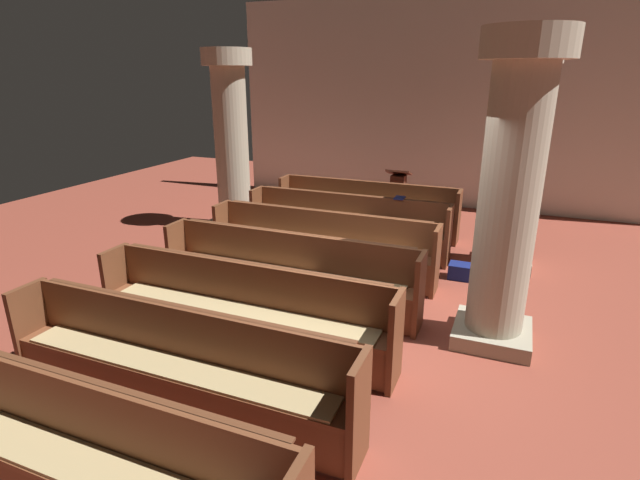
% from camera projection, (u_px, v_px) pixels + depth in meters
% --- Properties ---
extents(ground_plane, '(19.20, 19.20, 0.00)m').
position_uv_depth(ground_plane, '(368.00, 321.00, 6.04)').
color(ground_plane, brown).
extents(back_wall, '(10.00, 0.16, 4.50)m').
position_uv_depth(back_wall, '(453.00, 105.00, 10.64)').
color(back_wall, silver).
rests_on(back_wall, ground).
extents(pew_row_0, '(3.46, 0.46, 0.96)m').
position_uv_depth(pew_row_0, '(366.00, 206.00, 9.27)').
color(pew_row_0, brown).
rests_on(pew_row_0, ground).
extents(pew_row_1, '(3.46, 0.46, 0.96)m').
position_uv_depth(pew_row_1, '(346.00, 222.00, 8.27)').
color(pew_row_1, brown).
rests_on(pew_row_1, ground).
extents(pew_row_2, '(3.46, 0.47, 0.96)m').
position_uv_depth(pew_row_2, '(321.00, 243.00, 7.27)').
color(pew_row_2, brown).
rests_on(pew_row_2, ground).
extents(pew_row_3, '(3.46, 0.46, 0.96)m').
position_uv_depth(pew_row_3, '(288.00, 270.00, 6.27)').
color(pew_row_3, brown).
rests_on(pew_row_3, ground).
extents(pew_row_4, '(3.46, 0.46, 0.96)m').
position_uv_depth(pew_row_4, '(242.00, 307.00, 5.27)').
color(pew_row_4, brown).
rests_on(pew_row_4, ground).
extents(pew_row_5, '(3.46, 0.46, 0.96)m').
position_uv_depth(pew_row_5, '(175.00, 362.00, 4.28)').
color(pew_row_5, brown).
rests_on(pew_row_5, ground).
extents(pew_row_6, '(3.46, 0.46, 0.96)m').
position_uv_depth(pew_row_6, '(66.00, 450.00, 3.28)').
color(pew_row_6, brown).
rests_on(pew_row_6, ground).
extents(pillar_aisle_side, '(0.91, 0.91, 3.33)m').
position_uv_depth(pillar_aisle_side, '(516.00, 156.00, 7.27)').
color(pillar_aisle_side, '#9F967E').
rests_on(pillar_aisle_side, ground).
extents(pillar_far_side, '(0.91, 0.91, 3.33)m').
position_uv_depth(pillar_far_side, '(231.00, 139.00, 9.18)').
color(pillar_far_side, '#9F967E').
rests_on(pillar_far_side, ground).
extents(pillar_aisle_rear, '(0.90, 0.90, 3.33)m').
position_uv_depth(pillar_aisle_rear, '(510.00, 193.00, 5.05)').
color(pillar_aisle_rear, '#9F967E').
rests_on(pillar_aisle_rear, ground).
extents(lectern, '(0.48, 0.45, 1.08)m').
position_uv_depth(lectern, '(397.00, 199.00, 10.00)').
color(lectern, '#411E13').
rests_on(lectern, ground).
extents(hymn_book, '(0.16, 0.21, 0.03)m').
position_uv_depth(hymn_book, '(400.00, 198.00, 7.98)').
color(hymn_book, navy).
rests_on(hymn_book, pew_row_1).
extents(kneeler_box_navy, '(0.37, 0.27, 0.23)m').
position_uv_depth(kneeler_box_navy, '(461.00, 271.00, 7.26)').
color(kneeler_box_navy, navy).
rests_on(kneeler_box_navy, ground).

